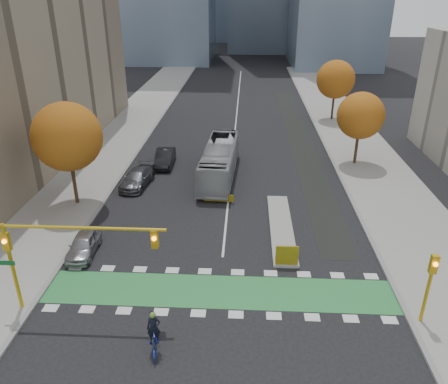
# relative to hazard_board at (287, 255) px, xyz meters

# --- Properties ---
(ground) EXTENTS (300.00, 300.00, 0.00)m
(ground) POSITION_rel_hazard_board_xyz_m (-4.00, -4.20, -0.80)
(ground) COLOR black
(ground) RESTS_ON ground
(sidewalk_west) EXTENTS (7.00, 120.00, 0.15)m
(sidewalk_west) POSITION_rel_hazard_board_xyz_m (-17.50, 15.80, -0.73)
(sidewalk_west) COLOR gray
(sidewalk_west) RESTS_ON ground
(sidewalk_east) EXTENTS (7.00, 120.00, 0.15)m
(sidewalk_east) POSITION_rel_hazard_board_xyz_m (9.50, 15.80, -0.73)
(sidewalk_east) COLOR gray
(sidewalk_east) RESTS_ON ground
(curb_west) EXTENTS (0.30, 120.00, 0.16)m
(curb_west) POSITION_rel_hazard_board_xyz_m (-14.00, 15.80, -0.73)
(curb_west) COLOR gray
(curb_west) RESTS_ON ground
(curb_east) EXTENTS (0.30, 120.00, 0.16)m
(curb_east) POSITION_rel_hazard_board_xyz_m (6.00, 15.80, -0.73)
(curb_east) COLOR gray
(curb_east) RESTS_ON ground
(bike_crossing) EXTENTS (20.00, 3.00, 0.01)m
(bike_crossing) POSITION_rel_hazard_board_xyz_m (-4.00, -2.70, -0.79)
(bike_crossing) COLOR #2C8640
(bike_crossing) RESTS_ON ground
(centre_line) EXTENTS (0.15, 70.00, 0.01)m
(centre_line) POSITION_rel_hazard_board_xyz_m (-4.00, 35.80, -0.80)
(centre_line) COLOR silver
(centre_line) RESTS_ON ground
(bike_lane_paint) EXTENTS (2.50, 50.00, 0.01)m
(bike_lane_paint) POSITION_rel_hazard_board_xyz_m (3.50, 25.80, -0.80)
(bike_lane_paint) COLOR black
(bike_lane_paint) RESTS_ON ground
(median_island) EXTENTS (1.60, 10.00, 0.16)m
(median_island) POSITION_rel_hazard_board_xyz_m (0.00, 4.80, -0.72)
(median_island) COLOR gray
(median_island) RESTS_ON ground
(hazard_board) EXTENTS (1.40, 0.12, 1.30)m
(hazard_board) POSITION_rel_hazard_board_xyz_m (0.00, 0.00, 0.00)
(hazard_board) COLOR yellow
(hazard_board) RESTS_ON median_island
(tree_west) EXTENTS (5.20, 5.20, 8.22)m
(tree_west) POSITION_rel_hazard_board_xyz_m (-16.00, 7.80, 4.82)
(tree_west) COLOR #332114
(tree_west) RESTS_ON ground
(tree_east_near) EXTENTS (4.40, 4.40, 7.08)m
(tree_east_near) POSITION_rel_hazard_board_xyz_m (8.00, 17.80, 4.06)
(tree_east_near) COLOR #332114
(tree_east_near) RESTS_ON ground
(tree_east_far) EXTENTS (4.80, 4.80, 7.65)m
(tree_east_far) POSITION_rel_hazard_board_xyz_m (8.50, 33.80, 4.44)
(tree_east_far) COLOR #332114
(tree_east_far) RESTS_ON ground
(traffic_signal_west) EXTENTS (8.53, 0.56, 5.20)m
(traffic_signal_west) POSITION_rel_hazard_board_xyz_m (-11.93, -4.71, 3.23)
(traffic_signal_west) COLOR #BF9914
(traffic_signal_west) RESTS_ON ground
(traffic_signal_east) EXTENTS (0.35, 0.43, 4.10)m
(traffic_signal_east) POSITION_rel_hazard_board_xyz_m (6.50, -4.71, 1.93)
(traffic_signal_east) COLOR #BF9914
(traffic_signal_east) RESTS_ON ground
(cyclist) EXTENTS (1.01, 2.05, 2.26)m
(cyclist) POSITION_rel_hazard_board_xyz_m (-6.76, -7.29, -0.04)
(cyclist) COLOR navy
(cyclist) RESTS_ON ground
(bus) EXTENTS (3.20, 11.31, 3.12)m
(bus) POSITION_rel_hazard_board_xyz_m (-5.01, 13.98, 0.76)
(bus) COLOR #A4A9AB
(bus) RESTS_ON ground
(parked_car_a) EXTENTS (1.73, 3.96, 1.33)m
(parked_car_a) POSITION_rel_hazard_board_xyz_m (-13.00, 0.80, -0.14)
(parked_car_a) COLOR #9E9FA4
(parked_car_a) RESTS_ON ground
(parked_car_b) EXTENTS (1.76, 4.68, 1.52)m
(parked_car_b) POSITION_rel_hazard_board_xyz_m (-10.50, 16.66, -0.04)
(parked_car_b) COLOR black
(parked_car_b) RESTS_ON ground
(parked_car_c) EXTENTS (2.57, 5.07, 1.41)m
(parked_car_c) POSITION_rel_hazard_board_xyz_m (-12.05, 11.66, -0.09)
(parked_car_c) COLOR #535459
(parked_car_c) RESTS_ON ground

